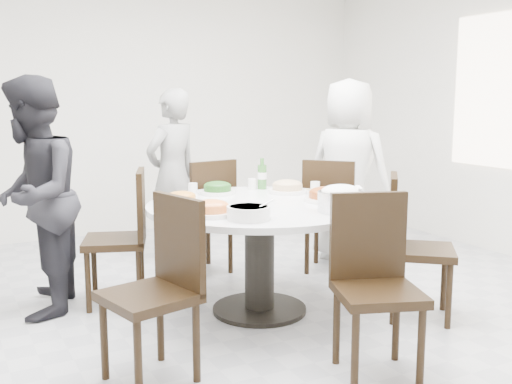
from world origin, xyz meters
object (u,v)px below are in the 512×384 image
diner_middle (172,176)px  chair_nw (115,238)px  chair_s (379,289)px  chair_sw (149,292)px  rice_bowl (341,202)px  soup_bowl (249,213)px  chair_se (421,248)px  chair_n (202,216)px  beverage_bottle (262,174)px  diner_right (348,171)px  diner_left (33,197)px  dining_table (259,258)px  chair_ne (332,215)px

diner_middle → chair_nw: bearing=27.4°
chair_s → chair_sw: bearing=174.7°
rice_bowl → soup_bowl: 0.62m
chair_s → chair_se: size_ratio=1.00×
chair_sw → soup_bowl: chair_sw is taller
chair_n → beverage_bottle: size_ratio=4.00×
diner_right → diner_left: size_ratio=1.01×
diner_right → soup_bowl: diner_right is taller
diner_right → rice_bowl: diner_right is taller
dining_table → chair_n: 1.05m
chair_n → beverage_bottle: bearing=111.3°
diner_right → diner_left: bearing=62.3°
dining_table → chair_nw: (-0.82, 0.62, 0.10)m
chair_se → diner_middle: bearing=64.2°
chair_ne → diner_middle: diner_middle is taller
chair_n → chair_se: 1.85m
chair_nw → diner_middle: size_ratio=0.63×
chair_sw → diner_left: diner_left is taller
chair_nw → chair_se: bearing=74.5°
chair_ne → diner_right: size_ratio=0.59×
diner_right → beverage_bottle: diner_right is taller
chair_n → beverage_bottle: 0.70m
chair_sw → chair_se: 1.86m
diner_right → diner_left: 2.65m
beverage_bottle → chair_se: bearing=-63.0°
dining_table → soup_bowl: soup_bowl is taller
chair_nw → rice_bowl: 1.62m
diner_right → chair_ne: bearing=94.1°
diner_middle → chair_n: bearing=76.3°
diner_middle → diner_left: size_ratio=0.95×
chair_nw → diner_middle: 1.21m
chair_n → diner_middle: bearing=-90.5°
chair_s → soup_bowl: 0.86m
dining_table → soup_bowl: size_ratio=5.91×
beverage_bottle → diner_right: bearing=13.9°
diner_left → soup_bowl: 1.51m
dining_table → chair_sw: 1.16m
beverage_bottle → chair_s: bearing=-97.6°
chair_sw → diner_middle: (0.92, 2.14, 0.28)m
chair_ne → diner_left: (-2.33, 0.11, 0.32)m
chair_nw → chair_se: same height
diner_right → rice_bowl: 1.61m
chair_sw → diner_right: size_ratio=0.59×
dining_table → diner_left: 1.55m
chair_s → diner_left: bearing=148.5°
beverage_bottle → chair_sw: bearing=-138.1°
diner_left → rice_bowl: 2.01m
chair_ne → soup_bowl: 1.66m
chair_s → diner_right: 2.29m
diner_middle → chair_sw: bearing=44.5°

